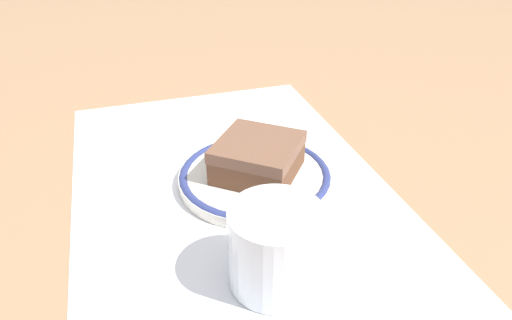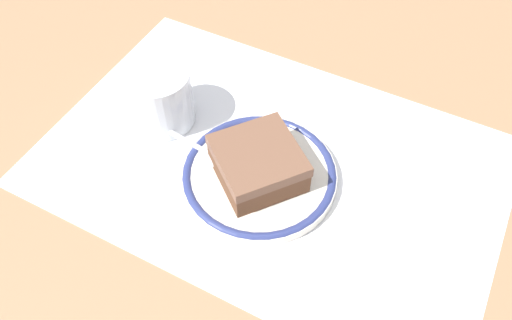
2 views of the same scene
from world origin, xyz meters
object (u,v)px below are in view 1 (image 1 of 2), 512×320
plate (256,178)px  cake_slice (259,159)px  cup (274,252)px  spoon (277,199)px  napkin (254,122)px

plate → cake_slice: size_ratio=1.41×
cake_slice → cup: size_ratio=1.54×
plate → cup: (-0.14, 0.03, 0.02)m
spoon → cup: cup is taller
spoon → cup: (-0.09, 0.03, 0.01)m
spoon → napkin: bearing=-10.6°
cup → napkin: cup is taller
cake_slice → napkin: size_ratio=1.05×
cake_slice → cup: bearing=167.1°
plate → cup: size_ratio=2.17×
spoon → napkin: spoon is taller
cup → napkin: 0.30m
plate → cake_slice: bearing=-88.2°
cake_slice → napkin: bearing=-15.0°
cake_slice → spoon: 0.06m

